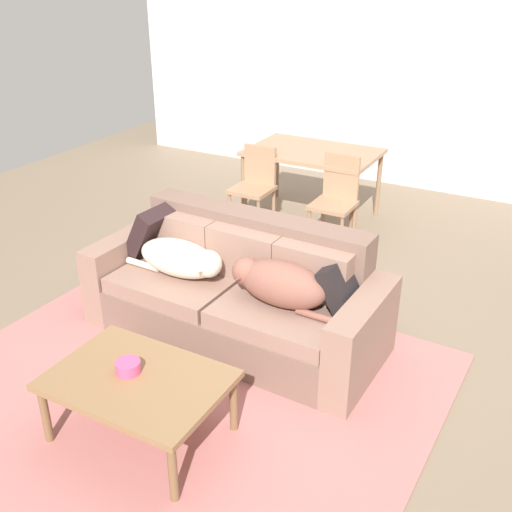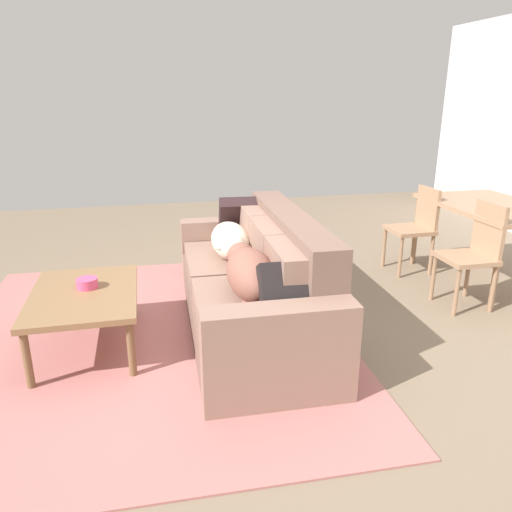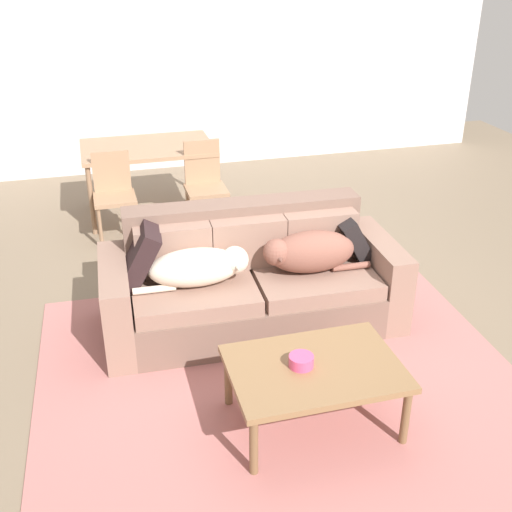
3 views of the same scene
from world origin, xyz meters
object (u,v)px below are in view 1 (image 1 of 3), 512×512
at_px(couch, 238,294).
at_px(throw_pillow_by_left_arm, 154,231).
at_px(dining_table, 313,157).
at_px(dining_chair_near_left, 255,183).
at_px(dog_on_right_cushion, 278,283).
at_px(dining_chair_near_right, 336,197).
at_px(dog_on_left_cushion, 182,259).
at_px(coffee_table, 138,384).
at_px(throw_pillow_by_right_arm, 344,286).
at_px(bowl_on_coffee_table, 128,367).

distance_m(couch, throw_pillow_by_left_arm, 0.87).
distance_m(dining_table, dining_chair_near_left, 0.71).
xyz_separation_m(dog_on_right_cushion, dining_table, (-0.88, 2.55, 0.08)).
bearing_deg(dining_chair_near_right, dining_chair_near_left, -178.89).
relative_size(dog_on_left_cushion, coffee_table, 0.83).
height_order(dining_chair_near_left, dining_chair_near_right, dining_chair_near_right).
height_order(throw_pillow_by_right_arm, dining_chair_near_right, dining_chair_near_right).
height_order(dog_on_right_cushion, dining_chair_near_right, dining_chair_near_right).
xyz_separation_m(dining_table, dining_chair_near_right, (0.50, -0.53, -0.19)).
bearing_deg(dining_table, dog_on_left_cushion, -88.35).
xyz_separation_m(throw_pillow_by_left_arm, dining_chair_near_right, (0.83, 1.80, -0.16)).
bearing_deg(throw_pillow_by_left_arm, dog_on_right_cushion, -10.08).
distance_m(dog_on_left_cushion, dog_on_right_cushion, 0.81).
bearing_deg(throw_pillow_by_right_arm, dining_chair_near_right, 113.29).
relative_size(coffee_table, dining_table, 0.75).
xyz_separation_m(dog_on_right_cushion, throw_pillow_by_left_arm, (-1.21, 0.22, 0.04)).
bearing_deg(throw_pillow_by_left_arm, coffee_table, -56.64).
xyz_separation_m(throw_pillow_by_left_arm, bowl_on_coffee_table, (0.79, -1.30, -0.19)).
bearing_deg(dog_on_right_cushion, dining_chair_near_left, 124.69).
bearing_deg(dining_chair_near_right, throw_pillow_by_right_arm, -66.34).
bearing_deg(coffee_table, couch, 92.74).
relative_size(dog_on_left_cushion, dining_chair_near_left, 0.98).
distance_m(throw_pillow_by_left_arm, dining_chair_near_right, 1.98).
xyz_separation_m(couch, throw_pillow_by_left_arm, (-0.81, 0.08, 0.31)).
distance_m(coffee_table, dining_chair_near_right, 3.12).
xyz_separation_m(couch, bowl_on_coffee_table, (-0.02, -1.22, 0.12)).
bearing_deg(coffee_table, throw_pillow_by_left_arm, 123.36).
distance_m(throw_pillow_by_left_arm, dining_chair_near_left, 1.79).
distance_m(couch, coffee_table, 1.25).
bearing_deg(bowl_on_coffee_table, throw_pillow_by_right_arm, 56.26).
bearing_deg(bowl_on_coffee_table, coffee_table, -13.78).
xyz_separation_m(dining_chair_near_left, dining_chair_near_right, (0.90, 0.01, 0.01)).
distance_m(couch, dining_chair_near_left, 2.07).
relative_size(throw_pillow_by_right_arm, dining_table, 0.27).
distance_m(throw_pillow_by_right_arm, dining_table, 2.71).
bearing_deg(throw_pillow_by_right_arm, bowl_on_coffee_table, -123.74).
relative_size(dog_on_right_cushion, throw_pillow_by_right_arm, 2.23).
relative_size(throw_pillow_by_left_arm, dining_table, 0.33).
xyz_separation_m(coffee_table, dining_chair_near_left, (-0.94, 3.11, 0.10)).
xyz_separation_m(throw_pillow_by_right_arm, dining_table, (-1.29, 2.38, 0.07)).
bearing_deg(dining_table, dog_on_right_cushion, -70.88).
xyz_separation_m(dog_on_left_cushion, dining_chair_near_right, (0.42, 1.99, -0.09)).
relative_size(coffee_table, bowl_on_coffee_table, 6.84).
relative_size(throw_pillow_by_right_arm, dining_chair_near_right, 0.41).
bearing_deg(throw_pillow_by_right_arm, throw_pillow_by_left_arm, 178.08).
relative_size(throw_pillow_by_right_arm, bowl_on_coffee_table, 2.48).
relative_size(dog_on_left_cushion, dining_chair_near_right, 0.94).
xyz_separation_m(couch, dining_chair_near_right, (0.02, 1.87, 0.15)).
relative_size(throw_pillow_by_left_arm, bowl_on_coffee_table, 3.03).
height_order(throw_pillow_by_left_arm, throw_pillow_by_right_arm, throw_pillow_by_left_arm).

